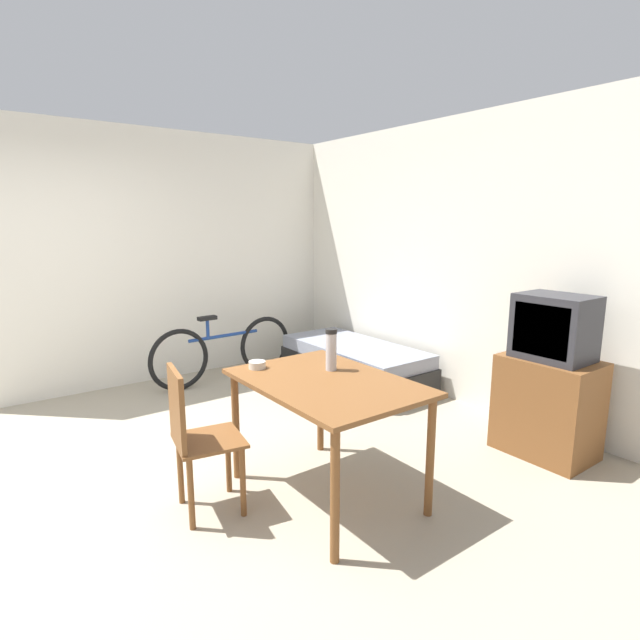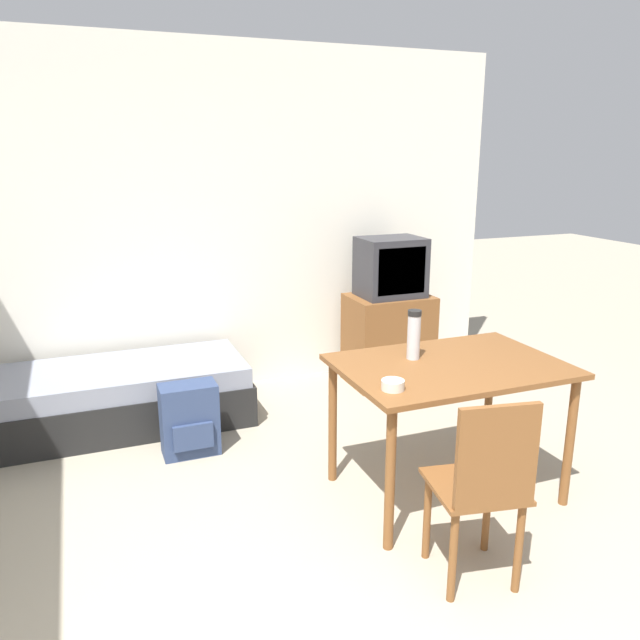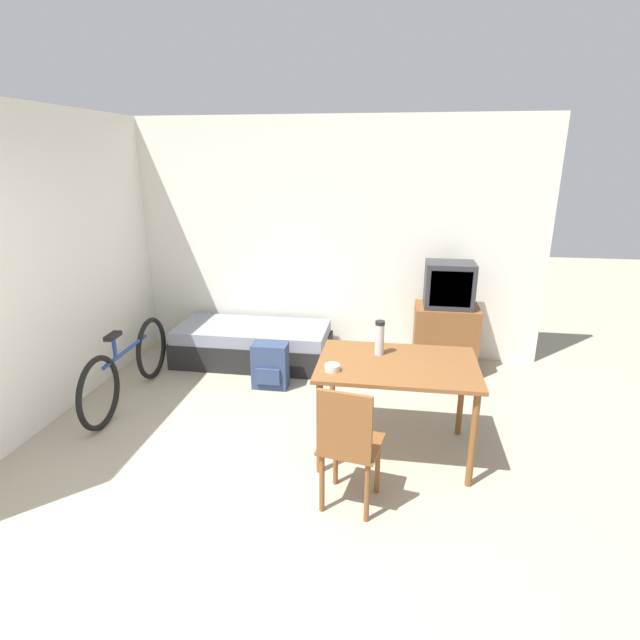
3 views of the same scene
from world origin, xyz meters
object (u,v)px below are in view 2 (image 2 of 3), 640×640
at_px(daybed, 123,396).
at_px(backpack, 190,420).
at_px(tv, 389,319).
at_px(dining_table, 450,379).
at_px(wooden_chair, 484,484).
at_px(mate_bowl, 393,385).
at_px(thermos_flask, 414,332).

xyz_separation_m(daybed, backpack, (0.36, -0.62, 0.02)).
height_order(tv, dining_table, tv).
height_order(dining_table, wooden_chair, wooden_chair).
bearing_deg(backpack, dining_table, -38.20).
height_order(tv, backpack, tv).
height_order(tv, mate_bowl, tv).
distance_m(tv, dining_table, 1.78).
relative_size(dining_table, thermos_flask, 4.36).
xyz_separation_m(daybed, wooden_chair, (1.33, -2.37, 0.30)).
height_order(thermos_flask, backpack, thermos_flask).
bearing_deg(daybed, wooden_chair, -60.68).
relative_size(daybed, backpack, 3.72).
bearing_deg(daybed, thermos_flask, -44.74).
bearing_deg(mate_bowl, daybed, 122.15).
bearing_deg(dining_table, backpack, 141.80).
relative_size(daybed, thermos_flask, 6.31).
relative_size(wooden_chair, thermos_flask, 3.29).
xyz_separation_m(mate_bowl, backpack, (-0.80, 1.22, -0.57)).
bearing_deg(dining_table, tv, 73.10).
distance_m(thermos_flask, backpack, 1.57).
xyz_separation_m(wooden_chair, mate_bowl, (-0.17, 0.53, 0.29)).
height_order(wooden_chair, backpack, wooden_chair).
distance_m(tv, thermos_flask, 1.72).
height_order(dining_table, backpack, dining_table).
distance_m(daybed, backpack, 0.72).
bearing_deg(thermos_flask, wooden_chair, -99.58).
distance_m(tv, backpack, 1.94).
bearing_deg(mate_bowl, thermos_flask, 49.04).
distance_m(wooden_chair, mate_bowl, 0.62).
relative_size(thermos_flask, mate_bowl, 2.45).
bearing_deg(tv, daybed, -178.03).
height_order(daybed, wooden_chair, wooden_chair).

